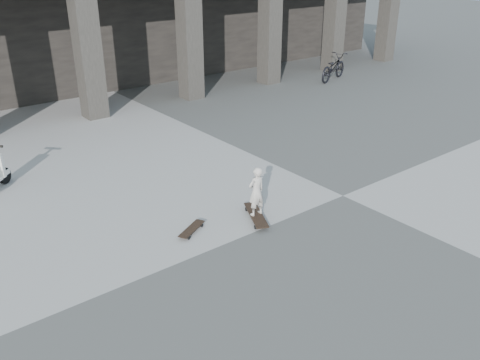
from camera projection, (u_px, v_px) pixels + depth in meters
ground at (343, 196)px, 10.72m from camera, size 90.00×90.00×0.00m
longboard at (256, 215)px, 9.76m from camera, size 0.67×1.05×0.10m
skateboard_spare at (192, 229)px, 9.31m from camera, size 0.71×0.48×0.08m
child at (256, 191)px, 9.55m from camera, size 0.36×0.23×0.98m
bicycle at (333, 67)px, 19.97m from camera, size 2.04×1.23×1.01m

